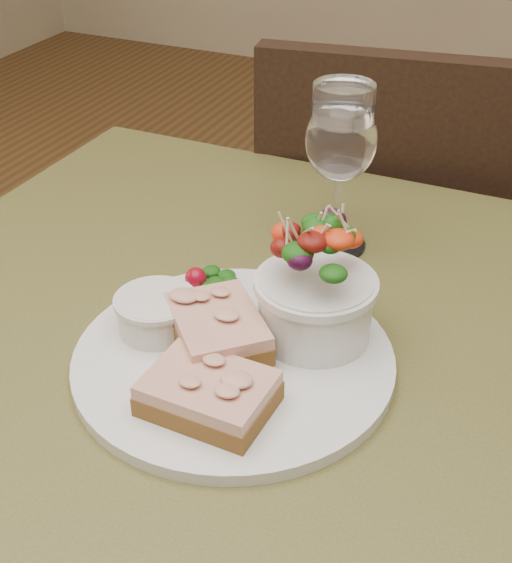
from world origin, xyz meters
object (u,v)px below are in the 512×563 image
at_px(cafe_table, 240,417).
at_px(salad_bowl, 316,281).
at_px(dinner_plate, 234,360).
at_px(ramekin, 156,312).
at_px(sandwich_front, 208,393).
at_px(wine_glass, 341,145).
at_px(sandwich_back, 217,328).
at_px(chair_far, 390,352).

height_order(cafe_table, salad_bowl, salad_bowl).
distance_m(dinner_plate, ramekin, 0.09).
relative_size(sandwich_front, salad_bowl, 0.83).
bearing_deg(wine_glass, sandwich_back, -96.90).
relative_size(ramekin, wine_glass, 0.41).
bearing_deg(cafe_table, salad_bowl, 16.53).
bearing_deg(chair_far, cafe_table, 79.93).
bearing_deg(ramekin, wine_glass, 68.12).
relative_size(dinner_plate, sandwich_front, 2.77).
xyz_separation_m(ramekin, salad_bowl, (0.14, 0.05, 0.04)).
relative_size(chair_far, ramekin, 12.61).
bearing_deg(wine_glass, sandwich_front, -90.02).
bearing_deg(cafe_table, ramekin, -154.07).
height_order(sandwich_back, wine_glass, wine_glass).
distance_m(cafe_table, wine_glass, 0.30).
height_order(dinner_plate, ramekin, ramekin).
distance_m(sandwich_front, wine_glass, 0.32).
bearing_deg(ramekin, dinner_plate, -3.52).
bearing_deg(cafe_table, wine_glass, 82.76).
xyz_separation_m(dinner_plate, ramekin, (-0.08, 0.01, 0.03)).
xyz_separation_m(sandwich_front, salad_bowl, (0.04, 0.13, 0.04)).
xyz_separation_m(sandwich_back, ramekin, (-0.07, 0.00, -0.00)).
relative_size(cafe_table, sandwich_front, 7.63).
height_order(chair_far, dinner_plate, chair_far).
bearing_deg(salad_bowl, wine_glass, 103.44).
xyz_separation_m(sandwich_front, ramekin, (-0.09, 0.08, 0.00)).
bearing_deg(sandwich_front, chair_far, 93.03).
distance_m(chair_far, salad_bowl, 0.80).
bearing_deg(dinner_plate, ramekin, 176.48).
bearing_deg(sandwich_back, chair_far, 134.96).
distance_m(chair_far, dinner_plate, 0.80).
height_order(cafe_table, chair_far, chair_far).
xyz_separation_m(chair_far, salad_bowl, (0.06, -0.60, 0.53)).
xyz_separation_m(chair_far, wine_glass, (0.01, -0.42, 0.58)).
xyz_separation_m(ramekin, wine_glass, (0.09, 0.23, 0.09)).
bearing_deg(salad_bowl, sandwich_front, -108.46).
xyz_separation_m(salad_bowl, wine_glass, (-0.04, 0.18, 0.05)).
distance_m(dinner_plate, salad_bowl, 0.10).
bearing_deg(cafe_table, chair_far, 88.78).
bearing_deg(sandwich_front, ramekin, 143.17).
height_order(chair_far, salad_bowl, chair_far).
distance_m(cafe_table, sandwich_back, 0.14).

